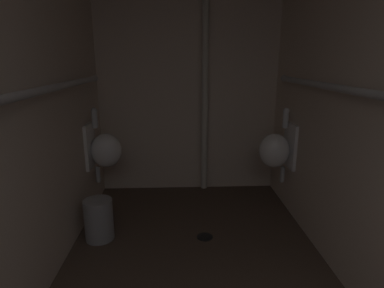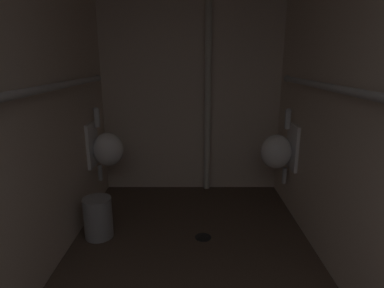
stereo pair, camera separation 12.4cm
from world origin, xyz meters
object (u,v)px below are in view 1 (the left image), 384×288
Objects in this scene: standpipe_back_wall at (205,83)px; waste_bin at (99,220)px; urinal_left_mid at (104,149)px; urinal_right_mid at (277,149)px; floor_drain at (205,237)px.

standpipe_back_wall is 6.88× the size of waste_bin.
urinal_left_mid reaches higher than waste_bin.
urinal_right_mid is 1.78m from waste_bin.
standpipe_back_wall is at bearing 23.00° from urinal_left_mid.
standpipe_back_wall is 17.49× the size of floor_drain.
urinal_left_mid is at bearing 147.71° from floor_drain.
urinal_left_mid is 5.39× the size of floor_drain.
urinal_left_mid is at bearing -157.00° from standpipe_back_wall.
waste_bin is at bearing -133.82° from standpipe_back_wall.
standpipe_back_wall reaches higher than waste_bin.
urinal_right_mid reaches higher than waste_bin.
standpipe_back_wall is (1.03, 0.44, 0.62)m from urinal_left_mid.
standpipe_back_wall is at bearing 142.28° from urinal_right_mid.
waste_bin is (-1.65, -0.50, -0.46)m from urinal_right_mid.
urinal_right_mid is 5.39× the size of floor_drain.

